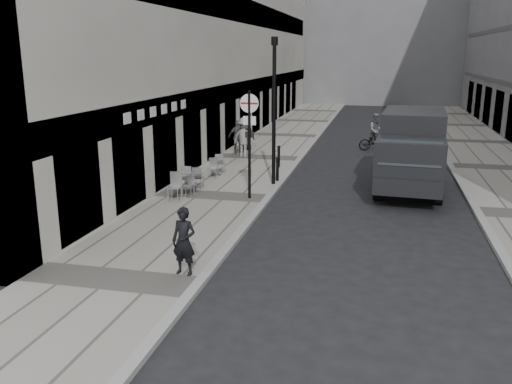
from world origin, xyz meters
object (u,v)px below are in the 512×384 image
walking_man (184,241)px  cyclist (376,136)px  sign_post (249,130)px  lamppost (274,104)px  panel_van (412,146)px

walking_man → cyclist: bearing=85.6°
walking_man → sign_post: size_ratio=0.42×
cyclist → sign_post: bearing=-129.7°
sign_post → cyclist: size_ratio=1.88×
walking_man → lamppost: 9.52m
lamppost → sign_post: bearing=-99.9°
sign_post → panel_van: sign_post is taller
sign_post → panel_van: (5.58, 3.28, -0.87)m
sign_post → lamppost: lamppost is taller
sign_post → lamppost: (0.40, 2.30, 0.69)m
sign_post → lamppost: bearing=80.7°
panel_van → cyclist: 8.52m
walking_man → lamppost: lamppost is taller
sign_post → cyclist: bearing=70.9°
walking_man → sign_post: (-0.15, 6.94, 1.60)m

